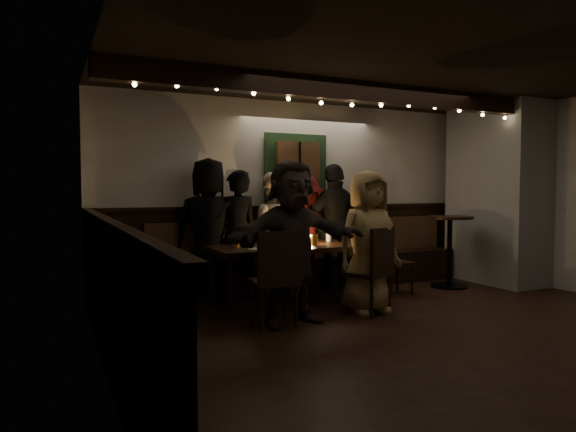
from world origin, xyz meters
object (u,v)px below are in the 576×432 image
dining_table (295,250)px  person_e (335,227)px  person_b (237,235)px  chair_end (389,256)px  person_d (303,234)px  person_a (209,229)px  person_g (368,242)px  chair_near_left (276,273)px  person_c (271,233)px  high_top (450,242)px  person_f (292,242)px  chair_near_right (374,266)px

dining_table → person_e: bearing=34.4°
dining_table → person_b: 0.82m
chair_end → person_d: person_d is taller
chair_end → person_e: (-0.47, 0.59, 0.36)m
person_a → person_g: person_a is taller
chair_near_left → person_g: (1.19, 0.17, 0.24)m
person_a → person_d: size_ratio=1.13×
person_c → high_top: bearing=-172.9°
high_top → person_b: size_ratio=0.62×
person_g → person_f: bearing=-176.4°
person_a → high_top: bearing=-168.1°
person_b → person_g: person_b is taller
chair_end → high_top: 1.07m
person_a → person_f: bearing=129.0°
high_top → person_f: (-2.86, -0.85, 0.21)m
person_d → person_e: person_e is taller
person_b → person_f: 1.40m
chair_near_left → person_e: (1.54, 1.48, 0.31)m
dining_table → chair_near_left: bearing=-126.0°
person_b → person_d: (0.96, 0.04, -0.03)m
chair_near_right → person_d: (-0.12, 1.48, 0.24)m
high_top → person_c: bearing=164.8°
person_c → person_g: person_c is taller
dining_table → high_top: bearing=1.9°
high_top → chair_near_left: bearing=-163.1°
high_top → person_g: 2.04m
chair_end → person_d: (-0.94, 0.63, 0.28)m
chair_end → person_d: bearing=146.1°
person_a → person_c: person_a is taller
high_top → person_b: 3.02m
dining_table → person_d: bearing=56.4°
person_e → person_f: (-1.33, -1.39, -0.02)m
person_e → person_g: person_e is taller
person_a → person_f: person_a is taller
high_top → person_e: person_e is taller
person_c → person_b: bearing=34.7°
person_d → person_b: bearing=19.1°
chair_near_right → high_top: (1.88, 0.89, 0.09)m
chair_end → person_b: bearing=162.7°
person_a → person_b: bearing=-177.8°
person_a → person_e: (1.75, -0.13, -0.02)m
chair_end → high_top: high_top is taller
dining_table → high_top: 2.45m
person_c → dining_table: bearing=111.2°
person_g → chair_near_right: bearing=-89.2°
chair_near_left → chair_end: 2.20m
chair_near_left → person_b: 1.51m
dining_table → chair_end: size_ratio=2.25×
high_top → person_e: 1.65m
chair_end → person_f: person_f is taller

